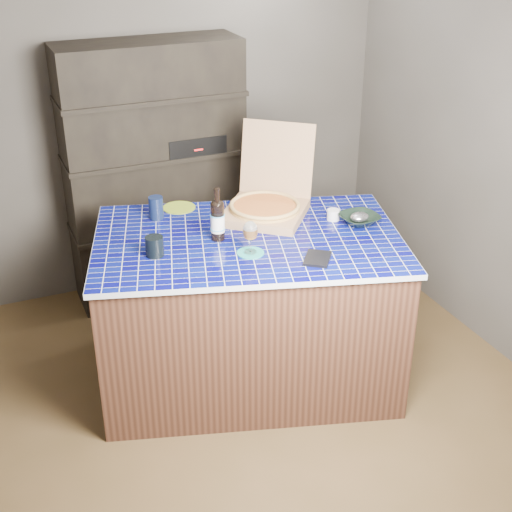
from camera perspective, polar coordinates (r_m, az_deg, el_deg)
name	(u,v)px	position (r m, az deg, el deg)	size (l,w,h in m)	color
room	(238,209)	(3.50, -1.48, 3.80)	(3.50, 3.50, 3.50)	#513C23
shelving_unit	(156,174)	(4.98, -8.00, 6.51)	(1.20, 0.41, 1.80)	black
kitchen_island	(248,309)	(4.16, -0.61, -4.26)	(1.93, 1.51, 0.93)	#492A1D
pizza_box	(266,204)	(4.20, 0.82, 4.17)	(0.69, 0.71, 0.49)	#9C7150
mead_bottle	(218,220)	(3.88, -3.10, 2.93)	(0.08, 0.08, 0.30)	black
teal_trivet	(250,253)	(3.76, -0.45, 0.26)	(0.14, 0.14, 0.01)	teal
wine_glass	(250,232)	(3.71, -0.46, 1.97)	(0.08, 0.08, 0.18)	white
tumbler	(155,246)	(3.76, -8.12, 0.78)	(0.10, 0.10, 0.11)	black
dvd_case	(318,258)	(3.71, 4.95, -0.19)	(0.13, 0.18, 0.01)	black
bowl	(359,219)	(4.14, 8.27, 2.94)	(0.22, 0.22, 0.05)	black
foil_contents	(359,217)	(4.14, 8.28, 3.10)	(0.11, 0.09, 0.05)	#ACAEB7
white_jar	(333,215)	(4.17, 6.20, 3.31)	(0.07, 0.07, 0.06)	silver
navy_cup	(156,208)	(4.19, -8.00, 3.85)	(0.08, 0.08, 0.13)	black
green_trivet	(179,208)	(4.34, -6.17, 3.88)	(0.20, 0.20, 0.01)	olive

